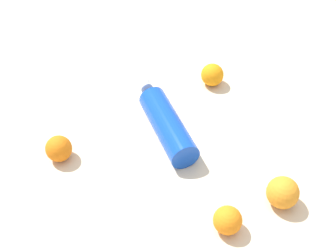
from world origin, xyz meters
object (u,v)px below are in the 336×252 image
orange_1 (283,193)px  orange_2 (228,220)px  orange_0 (212,75)px  water_bottle (165,120)px  orange_3 (59,149)px

orange_1 → orange_2: orange_1 is taller
orange_0 → orange_1: bearing=65.9°
water_bottle → orange_2: (0.09, 0.30, -0.01)m
orange_1 → orange_0: bearing=-114.1°
water_bottle → orange_3: (0.25, -0.09, -0.00)m
water_bottle → orange_2: size_ratio=4.85×
water_bottle → orange_1: same height
orange_1 → orange_3: size_ratio=1.13×
orange_2 → water_bottle: bearing=-106.4°
orange_1 → orange_3: (0.29, -0.42, -0.00)m
orange_0 → orange_2: bearing=49.2°
orange_0 → orange_2: (0.31, 0.36, -0.00)m
water_bottle → orange_0: (-0.22, -0.06, -0.00)m
water_bottle → orange_0: size_ratio=4.62×
orange_0 → orange_1: orange_1 is taller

